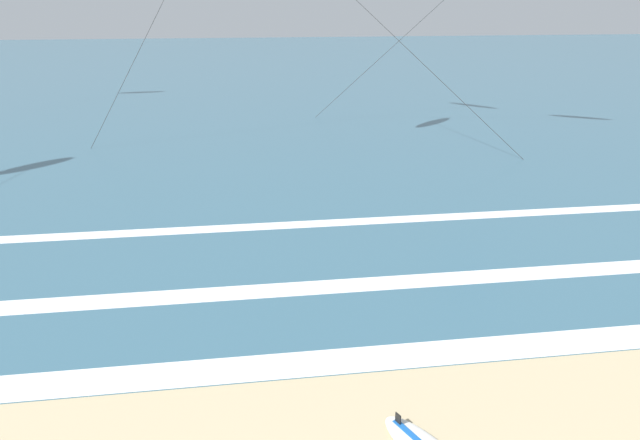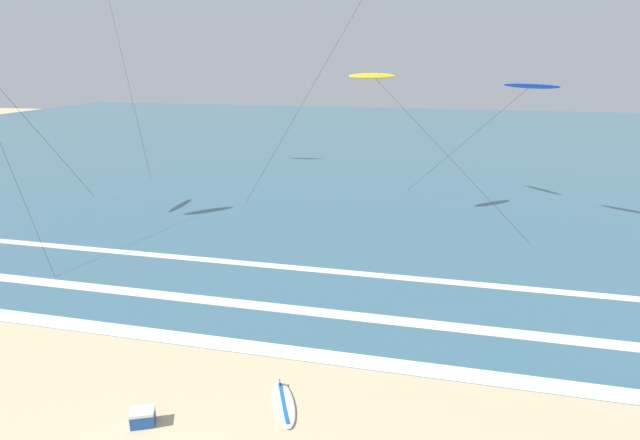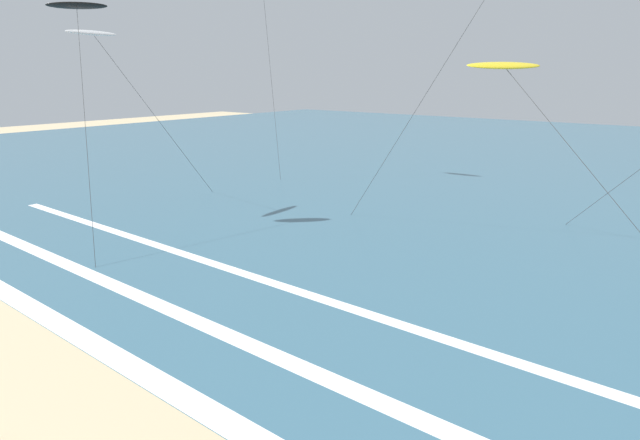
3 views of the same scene
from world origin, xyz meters
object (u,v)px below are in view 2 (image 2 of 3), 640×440
at_px(kite_blue_high_right, 530,87).
at_px(cooler_box, 143,417).
at_px(kite_yellow_far_left, 374,77).
at_px(surfboard_near_water, 283,403).

xyz_separation_m(kite_blue_high_right, cooler_box, (-11.85, -20.89, -7.55)).
distance_m(kite_yellow_far_left, cooler_box, 22.11).
bearing_deg(surfboard_near_water, kite_yellow_far_left, 90.34).
xyz_separation_m(surfboard_near_water, cooler_box, (-3.37, -1.59, 0.18)).
bearing_deg(kite_yellow_far_left, surfboard_near_water, -89.66).
height_order(surfboard_near_water, kite_blue_high_right, kite_blue_high_right).
xyz_separation_m(kite_yellow_far_left, cooler_box, (-3.26, -20.34, -8.03)).
height_order(surfboard_near_water, cooler_box, cooler_box).
bearing_deg(kite_blue_high_right, surfboard_near_water, -113.71).
bearing_deg(surfboard_near_water, kite_blue_high_right, 66.29).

